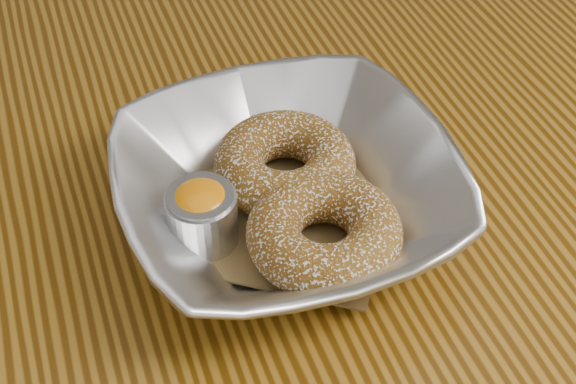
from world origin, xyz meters
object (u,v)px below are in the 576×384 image
object	(u,v)px
donut_back	(285,164)
table	(408,254)
donut_front	(324,233)
serving_bowl	(288,193)
ramekin	(202,214)

from	to	relation	value
donut_back	table	bearing A→B (deg)	-8.10
donut_back	donut_front	size ratio (longest dim) A/B	0.98
serving_bowl	ramekin	distance (m)	0.06
serving_bowl	ramekin	world-z (taller)	serving_bowl
table	donut_front	xyz separation A→B (m)	(-0.11, -0.06, 0.13)
serving_bowl	donut_front	size ratio (longest dim) A/B	2.25
table	donut_front	size ratio (longest dim) A/B	11.26
table	ramekin	bearing A→B (deg)	-174.58
donut_back	donut_front	bearing A→B (deg)	-88.46
table	ramekin	world-z (taller)	ramekin
donut_front	ramekin	bearing A→B (deg)	150.97
serving_bowl	donut_front	world-z (taller)	serving_bowl
donut_back	ramekin	distance (m)	0.08
donut_front	serving_bowl	bearing A→B (deg)	103.22
table	donut_back	distance (m)	0.17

